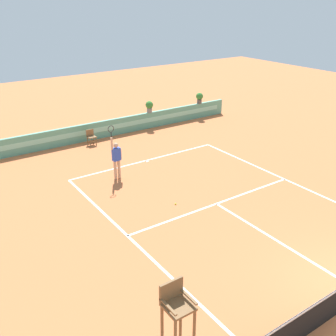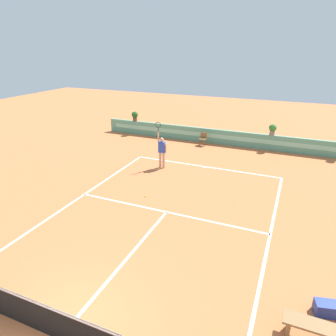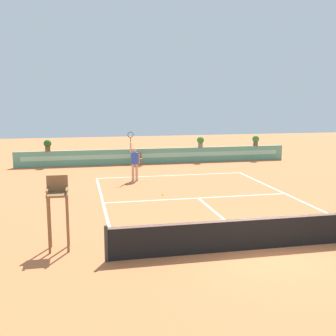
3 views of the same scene
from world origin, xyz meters
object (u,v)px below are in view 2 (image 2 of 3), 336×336
tennis_ball_near_baseline (146,196)px  potted_plant_right (273,129)px  potted_plant_far_left (135,116)px  gear_bag (329,309)px  ball_kid_chair (203,138)px  tennis_player (162,150)px  bench_courtside (319,330)px

tennis_ball_near_baseline → potted_plant_right: 10.23m
potted_plant_far_left → tennis_ball_near_baseline: bearing=-58.9°
potted_plant_right → gear_bag: bearing=-77.9°
ball_kid_chair → tennis_player: (-0.90, -4.84, 0.57)m
bench_courtside → potted_plant_far_left: (-12.46, 14.11, 1.04)m
tennis_ball_near_baseline → potted_plant_far_left: 10.72m
gear_bag → bench_courtside: bearing=-106.0°
gear_bag → tennis_ball_near_baseline: size_ratio=10.29×
potted_plant_far_left → bench_courtside: bearing=-48.5°
ball_kid_chair → potted_plant_far_left: 5.74m
gear_bag → potted_plant_far_left: (-12.75, 13.12, 1.23)m
gear_bag → potted_plant_far_left: potted_plant_far_left is taller
tennis_player → potted_plant_far_left: tennis_player is taller
tennis_ball_near_baseline → tennis_player: bearing=102.4°
ball_kid_chair → potted_plant_right: 4.49m
potted_plant_far_left → gear_bag: bearing=-45.8°
bench_courtside → potted_plant_right: potted_plant_right is taller
ball_kid_chair → tennis_player: tennis_player is taller
ball_kid_chair → gear_bag: (7.13, -12.39, -0.30)m
tennis_ball_near_baseline → potted_plant_right: bearing=63.9°
tennis_ball_near_baseline → potted_plant_far_left: bearing=121.1°
potted_plant_far_left → tennis_player: bearing=-49.8°
bench_courtside → gear_bag: size_ratio=2.29×
potted_plant_far_left → potted_plant_right: bearing=0.0°
ball_kid_chair → gear_bag: 14.30m
bench_courtside → potted_plant_right: bearing=100.1°
bench_courtside → tennis_ball_near_baseline: 8.59m
gear_bag → tennis_ball_near_baseline: gear_bag is taller
potted_plant_right → potted_plant_far_left: (-9.94, 0.00, 0.00)m
tennis_player → potted_plant_right: (5.23, 5.57, 0.36)m
potted_plant_right → potted_plant_far_left: same height
tennis_player → tennis_ball_near_baseline: 3.76m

